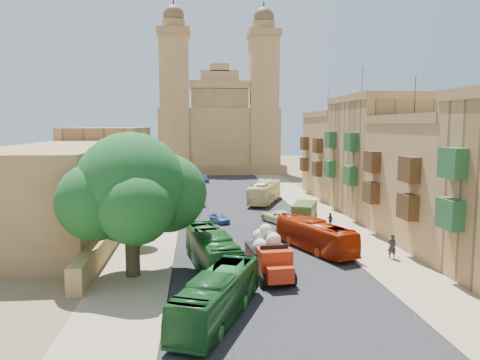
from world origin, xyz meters
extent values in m
plane|color=brown|center=(0.00, 0.00, 0.00)|extent=(260.00, 260.00, 0.00)
cube|color=black|center=(0.00, 30.00, 0.01)|extent=(14.00, 140.00, 0.01)
cube|color=#8F7A5E|center=(9.50, 30.00, 0.01)|extent=(5.00, 140.00, 0.01)
cube|color=#8F7A5E|center=(-9.50, 30.00, 0.01)|extent=(5.00, 140.00, 0.01)
cube|color=#8F7A5E|center=(7.00, 30.00, 0.06)|extent=(0.25, 140.00, 0.12)
cube|color=#8F7A5E|center=(-7.00, 30.00, 0.06)|extent=(0.25, 140.00, 0.12)
cube|color=#22552D|center=(11.55, 0.92, 4.56)|extent=(0.90, 2.20, 2.00)
cube|color=#22552D|center=(11.55, 0.92, 7.92)|extent=(0.90, 2.20, 2.00)
cube|color=#997245|center=(16.00, 11.00, 5.25)|extent=(8.00, 14.00, 10.50)
cube|color=olive|center=(16.00, 11.00, 10.90)|extent=(8.20, 14.00, 0.80)
cylinder|color=black|center=(15.00, 13.80, 13.10)|extent=(0.06, 0.06, 3.60)
cube|color=#452B17|center=(11.55, 7.08, 3.99)|extent=(0.90, 2.20, 2.00)
cube|color=#452B17|center=(11.55, 14.92, 3.99)|extent=(0.90, 2.20, 2.00)
cube|color=#452B17|center=(11.55, 7.08, 6.93)|extent=(0.90, 2.20, 2.00)
cube|color=#452B17|center=(11.55, 14.92, 6.93)|extent=(0.90, 2.20, 2.00)
cube|color=#A37A4A|center=(16.00, 25.00, 6.50)|extent=(8.00, 14.00, 13.00)
cube|color=olive|center=(16.00, 25.00, 13.40)|extent=(8.20, 14.00, 0.80)
cylinder|color=black|center=(15.00, 27.80, 15.60)|extent=(0.06, 0.06, 3.60)
cube|color=#22552D|center=(11.55, 21.08, 4.94)|extent=(0.90, 2.20, 2.00)
cube|color=#22552D|center=(11.55, 28.92, 4.94)|extent=(0.90, 2.20, 2.00)
cube|color=#22552D|center=(11.55, 21.08, 8.58)|extent=(0.90, 2.20, 2.00)
cube|color=#22552D|center=(11.55, 28.92, 8.58)|extent=(0.90, 2.20, 2.00)
cube|color=#997245|center=(16.00, 39.00, 5.75)|extent=(8.00, 14.00, 11.50)
cube|color=olive|center=(16.00, 39.00, 11.90)|extent=(8.20, 14.00, 0.80)
cylinder|color=black|center=(15.00, 41.80, 14.10)|extent=(0.06, 0.06, 3.60)
cube|color=#452B17|center=(11.55, 35.08, 4.37)|extent=(0.90, 2.20, 2.00)
cube|color=#452B17|center=(11.55, 42.92, 4.37)|extent=(0.90, 2.20, 2.00)
cube|color=#452B17|center=(11.55, 35.08, 7.59)|extent=(0.90, 2.20, 2.00)
cube|color=#452B17|center=(11.55, 42.92, 7.59)|extent=(0.90, 2.20, 2.00)
cube|color=#997245|center=(-12.50, 20.00, 0.90)|extent=(1.00, 40.00, 1.80)
cube|color=olive|center=(-18.00, 18.00, 4.20)|extent=(10.00, 28.00, 8.40)
cube|color=#A37A4A|center=(-18.00, 44.00, 5.00)|extent=(10.00, 22.00, 10.00)
cube|color=#997245|center=(0.00, 81.00, 7.00)|extent=(26.00, 20.00, 14.00)
cube|color=olive|center=(0.00, 70.50, 0.90)|extent=(28.00, 4.00, 1.80)
cube|color=olive|center=(0.00, 72.20, 10.00)|extent=(12.00, 2.00, 16.00)
cube|color=#997245|center=(0.00, 72.20, 18.90)|extent=(12.60, 2.40, 1.60)
cube|color=#997245|center=(0.00, 72.20, 20.60)|extent=(8.00, 2.00, 2.40)
cube|color=#997245|center=(0.00, 72.20, 22.40)|extent=(4.00, 2.00, 1.60)
cube|color=#997245|center=(-9.50, 73.50, 14.50)|extent=(6.00, 6.00, 29.00)
cube|color=olive|center=(-9.50, 73.50, 29.60)|extent=(6.80, 6.80, 1.40)
cylinder|color=olive|center=(-9.50, 73.50, 31.20)|extent=(4.80, 4.80, 1.80)
sphere|color=brown|center=(-9.50, 73.50, 33.00)|extent=(4.40, 4.40, 4.40)
cylinder|color=black|center=(-9.50, 73.50, 35.40)|extent=(0.28, 0.28, 1.80)
cube|color=#997245|center=(9.50, 73.50, 14.50)|extent=(6.00, 6.00, 29.00)
cube|color=olive|center=(9.50, 73.50, 29.60)|extent=(6.80, 6.80, 1.40)
cylinder|color=olive|center=(9.50, 73.50, 31.20)|extent=(4.80, 4.80, 1.80)
sphere|color=brown|center=(9.50, 73.50, 33.00)|extent=(4.40, 4.40, 4.40)
cylinder|color=black|center=(9.50, 73.50, 35.40)|extent=(0.28, 0.28, 1.80)
cylinder|color=#3A2D1D|center=(-9.50, 4.00, 1.89)|extent=(1.00, 1.00, 3.78)
sphere|color=#103C18|center=(-9.50, 4.00, 6.17)|extent=(7.56, 7.56, 7.56)
sphere|color=#103C18|center=(-7.11, 5.19, 5.57)|extent=(5.57, 5.57, 5.57)
sphere|color=#103C18|center=(-11.69, 3.10, 5.37)|extent=(5.17, 5.17, 5.17)
sphere|color=#103C18|center=(-8.90, 1.61, 5.17)|extent=(4.78, 4.78, 4.78)
sphere|color=#103C18|center=(-10.59, 6.19, 6.97)|extent=(4.38, 4.38, 4.38)
cylinder|color=#3A2D1D|center=(-10.00, 12.00, 0.94)|extent=(0.44, 0.44, 1.88)
sphere|color=#103C18|center=(-10.00, 12.00, 2.84)|extent=(2.73, 2.73, 2.73)
cylinder|color=#3A2D1D|center=(-10.00, 24.00, 1.17)|extent=(0.44, 0.44, 2.34)
sphere|color=#103C18|center=(-10.00, 24.00, 3.54)|extent=(3.41, 3.41, 3.41)
cylinder|color=#3A2D1D|center=(-10.00, 36.00, 1.13)|extent=(0.44, 0.44, 2.27)
sphere|color=#103C18|center=(-10.00, 36.00, 3.42)|extent=(3.30, 3.30, 3.30)
cylinder|color=#3A2D1D|center=(-10.00, 48.00, 1.21)|extent=(0.44, 0.44, 2.42)
sphere|color=#103C18|center=(-10.00, 48.00, 3.66)|extent=(3.53, 3.53, 3.53)
cube|color=#B4280D|center=(-0.24, 4.03, 1.26)|extent=(2.58, 3.84, 0.91)
cube|color=black|center=(-0.24, 4.03, 1.76)|extent=(2.64, 3.89, 0.12)
cube|color=#B4280D|center=(0.00, 1.72, 1.36)|extent=(2.28, 1.92, 1.81)
cube|color=#B4280D|center=(0.12, 0.52, 0.96)|extent=(1.83, 1.38, 1.01)
cube|color=black|center=(0.00, 1.72, 2.07)|extent=(1.92, 0.30, 0.91)
cylinder|color=black|center=(-0.91, 0.72, 0.45)|extent=(0.44, 0.94, 0.91)
cylinder|color=black|center=(1.09, 0.93, 0.45)|extent=(0.44, 0.94, 0.91)
cylinder|color=black|center=(-1.37, 5.13, 0.45)|extent=(0.44, 0.94, 0.91)
cylinder|color=black|center=(0.64, 5.34, 0.45)|extent=(0.44, 0.94, 0.91)
sphere|color=beige|center=(-0.68, 3.38, 2.02)|extent=(1.11, 1.11, 1.11)
sphere|color=beige|center=(0.29, 3.78, 2.02)|extent=(1.11, 1.11, 1.11)
sphere|color=beige|center=(-0.30, 4.63, 2.02)|extent=(1.11, 1.11, 1.11)
sphere|color=beige|center=(-0.65, 4.09, 2.57)|extent=(1.01, 1.01, 1.01)
sphere|color=beige|center=(0.20, 3.16, 2.52)|extent=(1.01, 1.01, 1.01)
sphere|color=beige|center=(-0.23, 3.93, 3.02)|extent=(0.91, 0.91, 0.91)
cube|color=#394D1D|center=(6.50, 20.82, 1.01)|extent=(3.77, 5.33, 2.02)
cylinder|color=black|center=(4.99, 19.58, 0.40)|extent=(0.59, 0.87, 0.81)
cylinder|color=black|center=(6.77, 18.88, 0.40)|extent=(0.59, 0.87, 0.81)
cylinder|color=black|center=(6.23, 22.75, 0.40)|extent=(0.59, 0.87, 0.81)
cylinder|color=black|center=(8.01, 22.05, 0.40)|extent=(0.59, 0.87, 0.81)
imported|color=#185120|center=(-4.00, -3.87, 1.29)|extent=(5.49, 9.39, 2.58)
imported|color=#18541D|center=(-4.00, 4.98, 1.38)|extent=(4.00, 10.18, 2.77)
imported|color=#9F2305|center=(4.66, 9.20, 1.27)|extent=(5.23, 9.32, 2.55)
imported|color=beige|center=(4.00, 33.46, 1.43)|extent=(5.90, 10.46, 2.86)
imported|color=#3B63A3|center=(-2.66, 21.03, 0.54)|extent=(2.39, 3.43, 1.09)
imported|color=white|center=(-4.84, 31.92, 0.59)|extent=(2.00, 3.77, 1.18)
imported|color=beige|center=(3.64, 20.56, 0.68)|extent=(4.03, 5.37, 1.36)
imported|color=#161551|center=(-5.00, 43.69, 0.65)|extent=(2.12, 4.60, 1.30)
imported|color=white|center=(4.53, 43.39, 0.56)|extent=(2.60, 3.55, 1.12)
imported|color=#546DC5|center=(-3.89, 58.79, 0.62)|extent=(1.86, 3.95, 1.25)
imported|color=black|center=(10.09, 6.38, 0.96)|extent=(0.71, 0.47, 1.92)
imported|color=#2B2A31|center=(8.40, 17.54, 0.78)|extent=(0.60, 0.98, 1.56)
camera|label=1|loc=(-5.04, -27.97, 10.38)|focal=35.00mm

